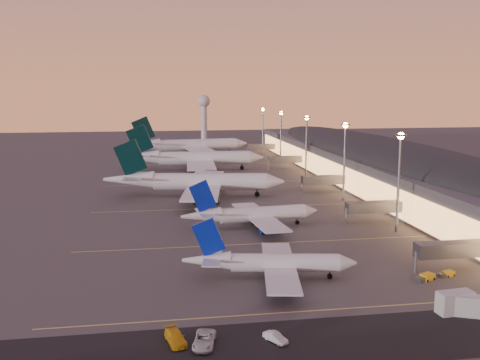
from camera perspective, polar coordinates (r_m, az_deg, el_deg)
name	(u,v)px	position (r m, az deg, el deg)	size (l,w,h in m)	color
ground	(261,238)	(134.25, 2.20, -6.18)	(700.00, 700.00, 0.00)	#43403D
airliner_narrow_south	(270,263)	(105.72, 3.18, -8.83)	(34.15, 30.85, 12.22)	silver
airliner_narrow_north	(251,215)	(143.15, 1.22, -3.72)	(37.93, 34.03, 13.54)	silver
airliner_wide_near	(194,182)	(184.30, -4.88, -0.20)	(62.32, 57.42, 19.98)	silver
airliner_wide_mid	(192,158)	(244.02, -5.16, 2.31)	(66.35, 60.51, 21.23)	silver
airliner_wide_far	(187,145)	(298.88, -5.63, 3.71)	(69.23, 63.58, 22.15)	silver
terminal_building	(378,160)	(219.14, 14.48, 2.07)	(56.35, 255.00, 17.46)	#48484D
light_masts	(321,141)	(202.12, 8.68, 4.15)	(2.20, 217.20, 25.90)	slate
radar_tower	(204,110)	(388.50, -3.88, 7.50)	(9.00, 9.00, 32.50)	silver
service_lane	(334,341)	(83.55, 10.04, -16.54)	(260.00, 16.00, 0.01)	black
lane_markings	(236,204)	(172.48, -0.39, -2.58)	(90.00, 180.36, 0.00)	#D8C659
baggage_tug_a	(425,278)	(111.34, 19.17, -9.81)	(4.54, 3.30, 1.26)	gold
baggage_tug_b	(447,274)	(115.15, 21.20, -9.34)	(3.68, 2.34, 1.02)	gold
catering_truck_a	(457,303)	(97.64, 22.14, -12.05)	(6.84, 3.20, 3.73)	silver
catering_truck_b	(464,306)	(97.27, 22.79, -12.28)	(6.44, 4.52, 3.39)	silver
service_van_a	(204,340)	(80.84, -3.83, -16.65)	(2.94, 6.38, 1.77)	silver
service_van_b	(175,337)	(82.05, -6.90, -16.32)	(2.38, 5.85, 1.70)	gold
service_van_c	(275,337)	(82.00, 3.80, -16.41)	(1.44, 4.14, 1.36)	silver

